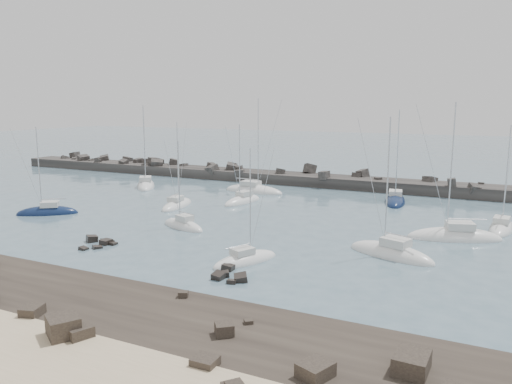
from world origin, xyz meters
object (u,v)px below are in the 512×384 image
sailboat_10 (501,229)px  sailboat_11 (454,238)px  sailboat_1 (146,186)px  sailboat_2 (48,213)px  sailboat_5 (183,226)px  sailboat_6 (243,202)px  sailboat_7 (245,261)px  sailboat_3 (177,206)px  sailboat_8 (395,201)px  sailboat_9 (391,254)px  sailboat_4 (253,191)px

sailboat_10 → sailboat_11: size_ratio=0.83×
sailboat_1 → sailboat_11: 53.44m
sailboat_2 → sailboat_5: 20.48m
sailboat_2 → sailboat_6: bearing=42.6°
sailboat_2 → sailboat_10: size_ratio=0.96×
sailboat_5 → sailboat_7: 15.16m
sailboat_3 → sailboat_6: (7.12, 6.64, 0.01)m
sailboat_2 → sailboat_11: 50.94m
sailboat_1 → sailboat_2: sailboat_1 is taller
sailboat_8 → sailboat_5: bearing=-126.8°
sailboat_2 → sailboat_8: size_ratio=0.85×
sailboat_11 → sailboat_6: bearing=165.5°
sailboat_5 → sailboat_6: bearing=92.0°
sailboat_2 → sailboat_8: (40.21, 28.30, -0.01)m
sailboat_9 → sailboat_3: bearing=162.2°
sailboat_1 → sailboat_6: (21.84, -5.03, -0.01)m
sailboat_2 → sailboat_7: size_ratio=1.10×
sailboat_5 → sailboat_6: (-0.58, 16.45, 0.00)m
sailboat_8 → sailboat_9: bearing=-80.3°
sailboat_5 → sailboat_7: size_ratio=0.98×
sailboat_8 → sailboat_11: 20.29m
sailboat_4 → sailboat_11: sailboat_4 is taller
sailboat_7 → sailboat_11: size_ratio=0.72×
sailboat_1 → sailboat_7: (35.03, -29.90, -0.03)m
sailboat_6 → sailboat_9: bearing=-34.2°
sailboat_9 → sailboat_11: bearing=61.3°
sailboat_1 → sailboat_8: bearing=6.8°
sailboat_1 → sailboat_2: bearing=-85.1°
sailboat_4 → sailboat_2: bearing=-122.8°
sailboat_2 → sailboat_9: (44.84, 1.26, 0.01)m
sailboat_4 → sailboat_10: 38.35m
sailboat_11 → sailboat_2: bearing=-168.2°
sailboat_6 → sailboat_3: bearing=-137.0°
sailboat_3 → sailboat_4: size_ratio=0.78×
sailboat_5 → sailboat_9: (24.43, -0.54, 0.01)m
sailboat_6 → sailboat_10: (34.62, -1.14, -0.01)m
sailboat_3 → sailboat_9: bearing=-17.8°
sailboat_3 → sailboat_11: bearing=-1.8°
sailboat_5 → sailboat_11: sailboat_11 is taller
sailboat_4 → sailboat_9: 37.58m
sailboat_4 → sailboat_7: bearing=-65.0°
sailboat_1 → sailboat_9: bearing=-25.2°
sailboat_1 → sailboat_5: (22.42, -21.48, -0.01)m
sailboat_8 → sailboat_10: (14.24, -11.19, -0.00)m
sailboat_1 → sailboat_9: size_ratio=1.06×
sailboat_8 → sailboat_9: size_ratio=1.02×
sailboat_1 → sailboat_11: sailboat_11 is taller
sailboat_11 → sailboat_1: bearing=166.1°
sailboat_2 → sailboat_6: sailboat_2 is taller
sailboat_7 → sailboat_3: bearing=138.1°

